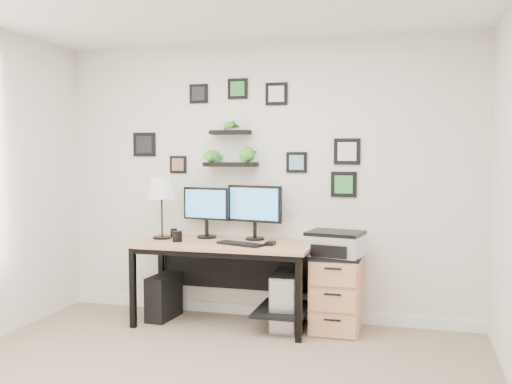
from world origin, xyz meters
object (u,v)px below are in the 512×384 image
(pc_tower_black, at_px, (164,297))
(pc_tower_grey, at_px, (286,300))
(monitor_right, at_px, (255,208))
(table_lamp, at_px, (162,190))
(file_cabinet, at_px, (336,293))
(printer, at_px, (335,244))
(mug, at_px, (177,236))
(desk, at_px, (228,256))
(monitor_left, at_px, (206,208))

(pc_tower_black, distance_m, pc_tower_grey, 1.17)
(monitor_right, relative_size, table_lamp, 0.94)
(monitor_right, relative_size, pc_tower_black, 1.31)
(table_lamp, bearing_deg, file_cabinet, 0.30)
(pc_tower_black, bearing_deg, printer, 6.24)
(mug, bearing_deg, file_cabinet, 5.76)
(pc_tower_grey, bearing_deg, file_cabinet, 3.49)
(printer, bearing_deg, pc_tower_grey, 179.18)
(desk, relative_size, monitor_right, 2.95)
(monitor_right, bearing_deg, mug, -156.25)
(desk, height_order, file_cabinet, desk)
(monitor_left, relative_size, monitor_right, 0.89)
(monitor_right, xyz_separation_m, pc_tower_grey, (0.34, -0.17, -0.81))
(mug, bearing_deg, printer, 4.46)
(table_lamp, bearing_deg, pc_tower_black, -56.76)
(monitor_right, height_order, pc_tower_grey, monitor_right)
(desk, xyz_separation_m, printer, (0.96, 0.02, 0.15))
(desk, distance_m, pc_tower_grey, 0.65)
(mug, distance_m, printer, 1.43)
(monitor_left, bearing_deg, monitor_right, 0.53)
(desk, bearing_deg, pc_tower_grey, 3.36)
(mug, height_order, file_cabinet, mug)
(desk, bearing_deg, pc_tower_black, -179.64)
(monitor_left, xyz_separation_m, table_lamp, (-0.39, -0.15, 0.18))
(printer, bearing_deg, pc_tower_black, -178.98)
(monitor_right, bearing_deg, monitor_left, -179.47)
(monitor_right, bearing_deg, printer, -12.79)
(printer, bearing_deg, file_cabinet, 71.98)
(desk, relative_size, printer, 3.09)
(desk, xyz_separation_m, monitor_right, (0.19, 0.20, 0.43))
(monitor_right, bearing_deg, table_lamp, -170.12)
(mug, xyz_separation_m, printer, (1.42, 0.11, -0.02))
(desk, height_order, printer, printer)
(monitor_left, height_order, mug, monitor_left)
(mug, distance_m, file_cabinet, 1.51)
(monitor_left, distance_m, table_lamp, 0.45)
(desk, bearing_deg, monitor_right, 46.44)
(desk, bearing_deg, table_lamp, 175.80)
(mug, bearing_deg, pc_tower_black, 155.13)
(monitor_left, distance_m, file_cabinet, 1.44)
(table_lamp, height_order, pc_tower_grey, table_lamp)
(monitor_right, distance_m, printer, 0.84)
(monitor_right, distance_m, pc_tower_black, 1.20)
(monitor_right, bearing_deg, desk, -133.56)
(printer, bearing_deg, monitor_left, 172.19)
(monitor_left, height_order, pc_tower_black, monitor_left)
(monitor_right, height_order, printer, monitor_right)
(table_lamp, bearing_deg, monitor_right, 9.88)
(pc_tower_grey, bearing_deg, mug, -173.22)
(table_lamp, relative_size, printer, 1.12)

